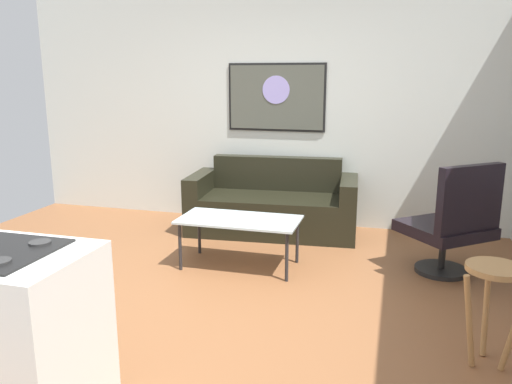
{
  "coord_description": "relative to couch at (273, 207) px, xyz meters",
  "views": [
    {
      "loc": [
        1.34,
        -3.4,
        1.72
      ],
      "look_at": [
        0.14,
        0.9,
        0.7
      ],
      "focal_mm": 35.41,
      "sensor_mm": 36.0,
      "label": 1
    }
  ],
  "objects": [
    {
      "name": "bar_stool",
      "position": [
        1.91,
        -2.31,
        0.22
      ],
      "size": [
        0.38,
        0.38,
        0.64
      ],
      "color": "#A87946",
      "rests_on": "ground"
    },
    {
      "name": "back_wall",
      "position": [
        -0.04,
        0.45,
        1.11
      ],
      "size": [
        6.4,
        0.05,
        2.8
      ],
      "primitive_type": "cube",
      "color": "silver",
      "rests_on": "ground"
    },
    {
      "name": "couch",
      "position": [
        0.0,
        0.0,
        0.0
      ],
      "size": [
        1.92,
        0.96,
        0.81
      ],
      "color": "black",
      "rests_on": "ground"
    },
    {
      "name": "coffee_table",
      "position": [
        -0.03,
        -1.15,
        0.14
      ],
      "size": [
        1.1,
        0.55,
        0.46
      ],
      "color": "silver",
      "rests_on": "ground"
    },
    {
      "name": "ground",
      "position": [
        -0.04,
        -1.97,
        -0.31
      ],
      "size": [
        6.4,
        6.4,
        0.04
      ],
      "primitive_type": "cube",
      "color": "brown"
    },
    {
      "name": "armchair",
      "position": [
        1.82,
        -0.87,
        0.2
      ],
      "size": [
        0.91,
        0.91,
        1.02
      ],
      "color": "black",
      "rests_on": "ground"
    },
    {
      "name": "wall_painting",
      "position": [
        -0.07,
        0.41,
        1.2
      ],
      "size": [
        1.15,
        0.03,
        0.78
      ],
      "color": "black"
    }
  ]
}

